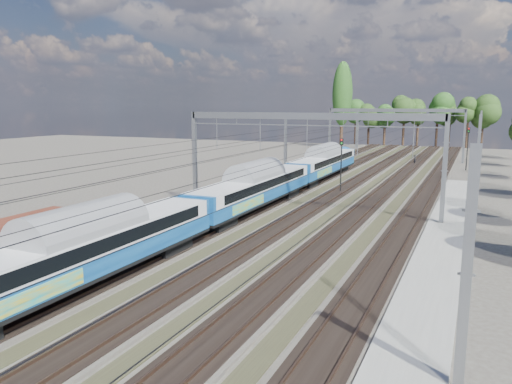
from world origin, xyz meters
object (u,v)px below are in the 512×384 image
at_px(emu_train, 253,183).
at_px(signal_near, 341,159).
at_px(signal_far, 468,143).
at_px(worker, 415,160).

bearing_deg(emu_train, signal_near, 71.28).
height_order(emu_train, signal_far, signal_far).
height_order(emu_train, worker, emu_train).
xyz_separation_m(worker, signal_far, (7.87, -4.33, 3.23)).
xyz_separation_m(emu_train, worker, (8.91, 44.22, -1.87)).
height_order(emu_train, signal_near, signal_near).
distance_m(worker, signal_far, 9.55).
relative_size(emu_train, worker, 40.98).
distance_m(emu_train, signal_near, 14.24).
relative_size(signal_near, signal_far, 0.95).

